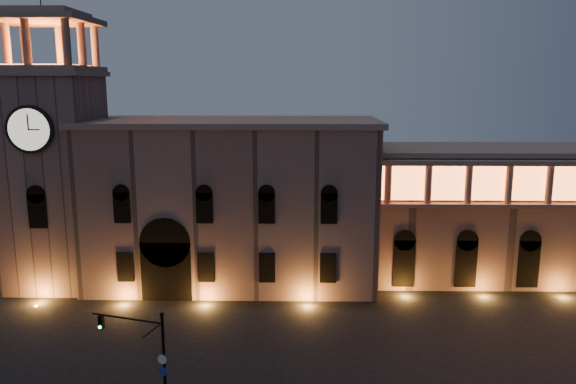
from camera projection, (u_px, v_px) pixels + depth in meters
name	position (u px, v px, depth m)	size (l,w,h in m)	color
government_building	(232.00, 202.00, 60.01)	(30.80, 12.80, 17.60)	#7E5C52
clock_tower	(54.00, 169.00, 58.63)	(9.80, 9.80, 32.40)	#7E5C52
colonnade_wing	(543.00, 212.00, 61.72)	(40.60, 11.50, 14.50)	#79574D
traffic_light	(152.00, 362.00, 35.76)	(5.21, 1.82, 7.42)	black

